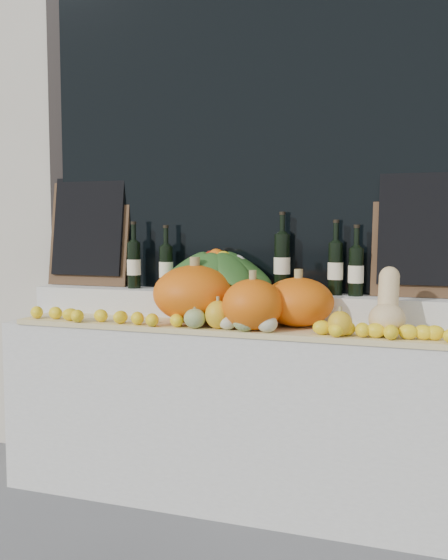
# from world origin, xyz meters

# --- Properties ---
(storefront_facade) EXTENTS (7.00, 0.94, 4.50)m
(storefront_facade) POSITION_xyz_m (0.00, 2.25, 2.25)
(storefront_facade) COLOR beige
(storefront_facade) RESTS_ON ground
(display_sill) EXTENTS (2.30, 0.55, 0.88)m
(display_sill) POSITION_xyz_m (0.00, 1.52, 0.44)
(display_sill) COLOR silver
(display_sill) RESTS_ON ground
(rear_tier) EXTENTS (2.30, 0.25, 0.16)m
(rear_tier) POSITION_xyz_m (0.00, 1.68, 0.96)
(rear_tier) COLOR silver
(rear_tier) RESTS_ON display_sill
(straw_bedding) EXTENTS (2.10, 0.32, 0.02)m
(straw_bedding) POSITION_xyz_m (0.00, 1.40, 0.89)
(straw_bedding) COLOR tan
(straw_bedding) RESTS_ON display_sill
(pumpkin_left) EXTENTS (0.55, 0.55, 0.28)m
(pumpkin_left) POSITION_xyz_m (-0.16, 1.46, 1.05)
(pumpkin_left) COLOR orange
(pumpkin_left) RESTS_ON straw_bedding
(pumpkin_right) EXTENTS (0.38, 0.38, 0.23)m
(pumpkin_right) POSITION_xyz_m (0.36, 1.49, 1.02)
(pumpkin_right) COLOR orange
(pumpkin_right) RESTS_ON straw_bedding
(pumpkin_center) EXTENTS (0.36, 0.36, 0.23)m
(pumpkin_center) POSITION_xyz_m (0.18, 1.33, 1.02)
(pumpkin_center) COLOR orange
(pumpkin_center) RESTS_ON straw_bedding
(butternut_squash) EXTENTS (0.16, 0.21, 0.30)m
(butternut_squash) POSITION_xyz_m (0.78, 1.40, 1.02)
(butternut_squash) COLOR #DDBA82
(butternut_squash) RESTS_ON straw_bedding
(decorative_gourds) EXTENTS (0.78, 0.14, 0.15)m
(decorative_gourds) POSITION_xyz_m (0.17, 1.29, 0.96)
(decorative_gourds) COLOR #396A20
(decorative_gourds) RESTS_ON straw_bedding
(lemon_heap) EXTENTS (2.20, 0.16, 0.06)m
(lemon_heap) POSITION_xyz_m (0.00, 1.29, 0.94)
(lemon_heap) COLOR yellow
(lemon_heap) RESTS_ON straw_bedding
(produce_bowl) EXTENTS (0.64, 0.64, 0.23)m
(produce_bowl) POSITION_xyz_m (-0.11, 1.66, 1.15)
(produce_bowl) COLOR black
(produce_bowl) RESTS_ON rear_tier
(wine_bottle_far_left) EXTENTS (0.08, 0.08, 0.37)m
(wine_bottle_far_left) POSITION_xyz_m (-0.60, 1.66, 1.17)
(wine_bottle_far_left) COLOR black
(wine_bottle_far_left) RESTS_ON rear_tier
(wine_bottle_near_left) EXTENTS (0.08, 0.08, 0.35)m
(wine_bottle_near_left) POSITION_xyz_m (-0.41, 1.67, 1.16)
(wine_bottle_near_left) COLOR black
(wine_bottle_near_left) RESTS_ON rear_tier
(wine_bottle_tall) EXTENTS (0.08, 0.08, 0.41)m
(wine_bottle_tall) POSITION_xyz_m (0.23, 1.70, 1.19)
(wine_bottle_tall) COLOR black
(wine_bottle_tall) RESTS_ON rear_tier
(wine_bottle_near_right) EXTENTS (0.08, 0.08, 0.37)m
(wine_bottle_near_right) POSITION_xyz_m (0.50, 1.70, 1.17)
(wine_bottle_near_right) COLOR black
(wine_bottle_near_right) RESTS_ON rear_tier
(wine_bottle_far_right) EXTENTS (0.08, 0.08, 0.35)m
(wine_bottle_far_right) POSITION_xyz_m (0.60, 1.68, 1.16)
(wine_bottle_far_right) COLOR black
(wine_bottle_far_right) RESTS_ON rear_tier
(chalkboard_left) EXTENTS (0.50, 0.12, 0.62)m
(chalkboard_left) POSITION_xyz_m (-0.92, 1.74, 1.36)
(chalkboard_left) COLOR #4C331E
(chalkboard_left) RESTS_ON rear_tier
(chalkboard_right) EXTENTS (0.50, 0.12, 0.62)m
(chalkboard_right) POSITION_xyz_m (0.92, 1.74, 1.36)
(chalkboard_right) COLOR #4C331E
(chalkboard_right) RESTS_ON rear_tier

